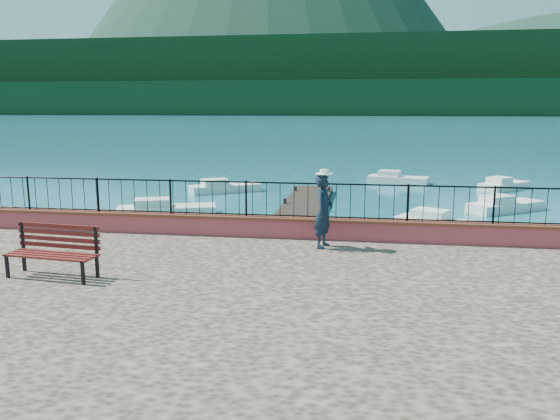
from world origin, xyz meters
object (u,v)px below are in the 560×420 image
(boat_1, at_px, (443,221))
(person, at_px, (324,211))
(park_bench, at_px, (53,262))
(boat_2, at_px, (506,203))
(boat_0, at_px, (167,207))
(boat_4, at_px, (398,177))
(boat_3, at_px, (225,185))
(boat_5, at_px, (504,183))

(boat_1, bearing_deg, person, -87.80)
(person, bearing_deg, park_bench, 135.41)
(park_bench, relative_size, boat_2, 0.54)
(boat_0, bearing_deg, person, -68.47)
(boat_0, distance_m, boat_2, 15.58)
(person, xyz_separation_m, boat_1, (4.12, 7.83, -1.75))
(boat_1, relative_size, boat_4, 1.00)
(boat_0, bearing_deg, boat_1, -24.71)
(boat_3, relative_size, boat_5, 1.17)
(boat_2, relative_size, boat_5, 1.11)
(boat_5, bearing_deg, boat_0, 166.92)
(boat_0, distance_m, boat_4, 16.31)
(boat_1, xyz_separation_m, boat_4, (-0.96, 13.51, 0.00))
(person, height_order, boat_0, person)
(boat_0, xyz_separation_m, boat_3, (0.88, 6.97, 0.00))
(park_bench, relative_size, boat_3, 0.52)
(boat_2, height_order, boat_3, same)
(boat_0, bearing_deg, boat_4, 30.09)
(person, xyz_separation_m, boat_4, (3.16, 21.34, -1.75))
(park_bench, relative_size, boat_1, 0.56)
(boat_1, bearing_deg, boat_3, 172.71)
(park_bench, distance_m, boat_1, 14.83)
(park_bench, relative_size, boat_4, 0.55)
(boat_1, bearing_deg, boat_4, 124.00)
(boat_1, bearing_deg, boat_5, 96.60)
(boat_4, relative_size, boat_5, 1.09)
(boat_0, height_order, boat_5, same)
(park_bench, distance_m, boat_5, 27.16)
(boat_1, distance_m, boat_4, 13.55)
(boat_1, distance_m, boat_2, 5.80)
(boat_0, distance_m, boat_3, 7.03)
(park_bench, height_order, boat_0, park_bench)
(boat_3, bearing_deg, boat_2, -46.89)
(boat_2, bearing_deg, boat_3, 131.18)
(park_bench, height_order, boat_1, park_bench)
(boat_1, distance_m, boat_5, 12.67)
(boat_5, bearing_deg, boat_1, -158.03)
(person, bearing_deg, boat_5, -11.37)
(boat_2, xyz_separation_m, boat_3, (-14.34, 3.61, 0.00))
(person, height_order, boat_1, person)
(boat_1, bearing_deg, boat_0, -156.36)
(boat_0, xyz_separation_m, boat_5, (16.78, 10.32, 0.00))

